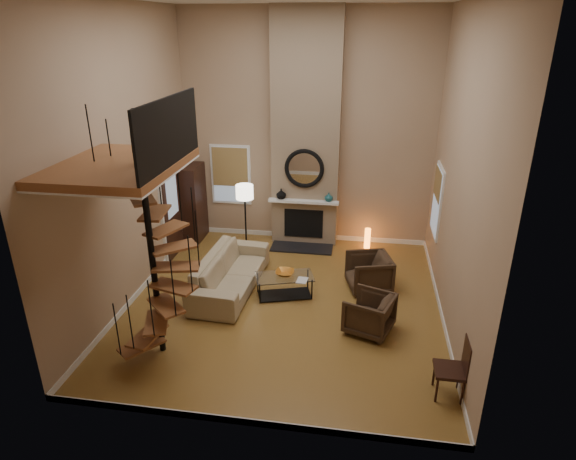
% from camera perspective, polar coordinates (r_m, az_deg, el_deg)
% --- Properties ---
extents(ground, '(6.00, 6.50, 0.01)m').
position_cam_1_polar(ground, '(9.81, -0.37, -8.49)').
color(ground, '#AB7D37').
rests_on(ground, ground).
extents(back_wall, '(6.00, 0.02, 5.50)m').
position_cam_1_polar(back_wall, '(11.83, 2.20, 11.40)').
color(back_wall, tan).
rests_on(back_wall, ground).
extents(front_wall, '(6.00, 0.02, 5.50)m').
position_cam_1_polar(front_wall, '(5.70, -5.74, -1.59)').
color(front_wall, tan).
rests_on(front_wall, ground).
extents(left_wall, '(0.02, 6.50, 5.50)m').
position_cam_1_polar(left_wall, '(9.63, -18.47, 7.59)').
color(left_wall, tan).
rests_on(left_wall, ground).
extents(right_wall, '(0.02, 6.50, 5.50)m').
position_cam_1_polar(right_wall, '(8.74, 19.49, 5.96)').
color(right_wall, tan).
rests_on(right_wall, ground).
extents(baseboard_back, '(6.00, 0.02, 0.12)m').
position_cam_1_polar(baseboard_back, '(12.63, 2.01, -0.65)').
color(baseboard_back, white).
rests_on(baseboard_back, ground).
extents(baseboard_front, '(6.00, 0.02, 0.12)m').
position_cam_1_polar(baseboard_front, '(7.24, -4.83, -21.31)').
color(baseboard_front, white).
rests_on(baseboard_front, ground).
extents(baseboard_left, '(0.02, 6.50, 0.12)m').
position_cam_1_polar(baseboard_left, '(10.61, -16.62, -6.53)').
color(baseboard_left, white).
rests_on(baseboard_left, ground).
extents(baseboard_right, '(0.02, 6.50, 0.12)m').
position_cam_1_polar(baseboard_right, '(9.81, 17.37, -9.21)').
color(baseboard_right, white).
rests_on(baseboard_right, ground).
extents(chimney_breast, '(1.60, 0.38, 5.50)m').
position_cam_1_polar(chimney_breast, '(11.64, 2.08, 11.22)').
color(chimney_breast, '#887258').
rests_on(chimney_breast, ground).
extents(hearth, '(1.50, 0.60, 0.04)m').
position_cam_1_polar(hearth, '(12.04, 1.61, -2.08)').
color(hearth, black).
rests_on(hearth, ground).
extents(firebox, '(0.95, 0.02, 0.72)m').
position_cam_1_polar(firebox, '(12.09, 1.82, 0.77)').
color(firebox, black).
rests_on(firebox, chimney_breast).
extents(mantel, '(1.70, 0.18, 0.06)m').
position_cam_1_polar(mantel, '(11.80, 1.81, 3.32)').
color(mantel, white).
rests_on(mantel, chimney_breast).
extents(mirror_frame, '(0.94, 0.10, 0.94)m').
position_cam_1_polar(mirror_frame, '(11.62, 1.89, 7.14)').
color(mirror_frame, black).
rests_on(mirror_frame, chimney_breast).
extents(mirror_disc, '(0.80, 0.01, 0.80)m').
position_cam_1_polar(mirror_disc, '(11.63, 1.90, 7.15)').
color(mirror_disc, white).
rests_on(mirror_disc, chimney_breast).
extents(vase_left, '(0.24, 0.24, 0.25)m').
position_cam_1_polar(vase_left, '(11.87, -0.80, 4.23)').
color(vase_left, black).
rests_on(vase_left, mantel).
extents(vase_right, '(0.20, 0.20, 0.21)m').
position_cam_1_polar(vase_right, '(11.74, 4.75, 3.84)').
color(vase_right, '#174D53').
rests_on(vase_right, mantel).
extents(window_back, '(1.02, 0.06, 1.52)m').
position_cam_1_polar(window_back, '(12.43, -6.68, 6.48)').
color(window_back, white).
rests_on(window_back, back_wall).
extents(window_right, '(0.06, 1.02, 1.52)m').
position_cam_1_polar(window_right, '(10.95, 16.95, 3.37)').
color(window_right, white).
rests_on(window_right, right_wall).
extents(entry_door, '(0.10, 1.05, 2.16)m').
position_cam_1_polar(entry_door, '(11.67, -13.38, 1.93)').
color(entry_door, white).
rests_on(entry_door, ground).
extents(loft, '(1.70, 2.20, 1.09)m').
position_cam_1_polar(loft, '(7.54, -18.42, 7.39)').
color(loft, '#945930').
rests_on(loft, left_wall).
extents(spiral_stair, '(1.47, 1.47, 4.06)m').
position_cam_1_polar(spiral_stair, '(7.92, -15.40, -2.76)').
color(spiral_stair, black).
rests_on(spiral_stair, ground).
extents(hutch, '(0.40, 0.86, 1.92)m').
position_cam_1_polar(hutch, '(12.52, -10.87, 3.10)').
color(hutch, black).
rests_on(hutch, ground).
extents(sofa, '(1.14, 2.62, 0.75)m').
position_cam_1_polar(sofa, '(10.18, -6.76, -4.81)').
color(sofa, tan).
rests_on(sofa, ground).
extents(armchair_near, '(1.05, 1.03, 0.78)m').
position_cam_1_polar(armchair_near, '(10.30, 9.79, -4.91)').
color(armchair_near, '#3B291B').
rests_on(armchair_near, ground).
extents(armchair_far, '(1.00, 0.99, 0.72)m').
position_cam_1_polar(armchair_far, '(8.92, 9.85, -9.67)').
color(armchair_far, '#3B291B').
rests_on(armchair_far, ground).
extents(coffee_table, '(1.26, 0.89, 0.44)m').
position_cam_1_polar(coffee_table, '(9.90, -0.42, -6.22)').
color(coffee_table, silver).
rests_on(coffee_table, ground).
extents(bowl, '(0.37, 0.37, 0.09)m').
position_cam_1_polar(bowl, '(9.84, -0.37, -5.00)').
color(bowl, '#C67623').
rests_on(bowl, coffee_table).
extents(book, '(0.23, 0.30, 0.03)m').
position_cam_1_polar(book, '(9.64, 1.50, -5.88)').
color(book, gray).
rests_on(book, coffee_table).
extents(floor_lamp, '(0.40, 0.40, 1.71)m').
position_cam_1_polar(floor_lamp, '(11.31, -5.05, 3.77)').
color(floor_lamp, black).
rests_on(floor_lamp, ground).
extents(accent_lamp, '(0.14, 0.14, 0.51)m').
position_cam_1_polar(accent_lamp, '(12.14, 9.20, -0.98)').
color(accent_lamp, orange).
rests_on(accent_lamp, ground).
extents(side_chair, '(0.45, 0.45, 0.97)m').
position_cam_1_polar(side_chair, '(7.76, 19.03, -14.73)').
color(side_chair, black).
rests_on(side_chair, ground).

